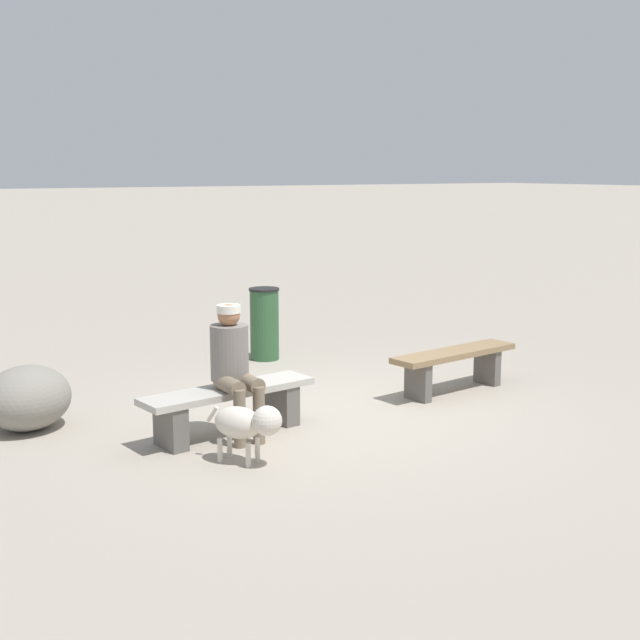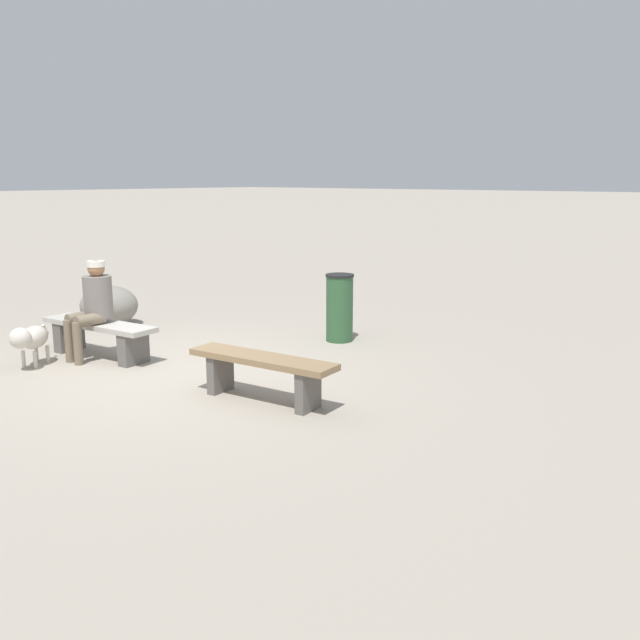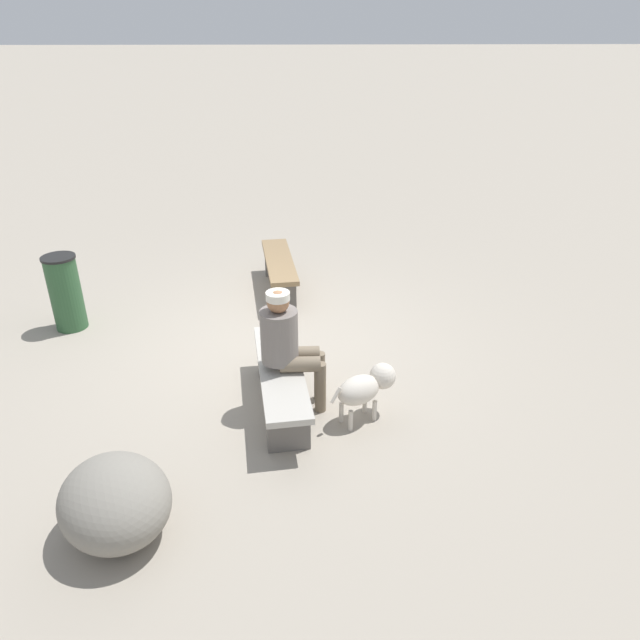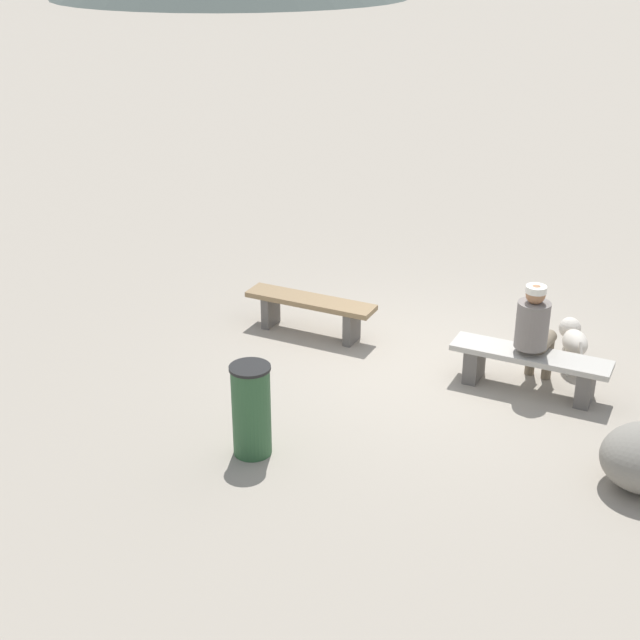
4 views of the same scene
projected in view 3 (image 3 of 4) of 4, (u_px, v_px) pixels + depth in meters
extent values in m
cube|color=#9E9384|center=(274.00, 347.00, 6.93)|extent=(210.00, 210.00, 0.06)
cube|color=#605B56|center=(276.00, 262.00, 8.72)|extent=(0.14, 0.34, 0.41)
cube|color=#605B56|center=(284.00, 293.00, 7.72)|extent=(0.14, 0.34, 0.41)
cube|color=#8C704C|center=(279.00, 261.00, 8.11)|extent=(1.70, 0.56, 0.06)
cube|color=#605B56|center=(276.00, 358.00, 6.25)|extent=(0.20, 0.40, 0.39)
cube|color=#605B56|center=(288.00, 428.00, 5.17)|extent=(0.20, 0.40, 0.39)
cube|color=#B2ADA3|center=(281.00, 370.00, 5.61)|extent=(1.76, 0.61, 0.06)
cylinder|color=slate|center=(279.00, 336.00, 5.46)|extent=(0.36, 0.36, 0.52)
sphere|color=#A3704C|center=(278.00, 302.00, 5.30)|extent=(0.21, 0.21, 0.21)
cylinder|color=silver|center=(278.00, 296.00, 5.27)|extent=(0.22, 0.22, 0.07)
cylinder|color=#756651|center=(300.00, 364.00, 5.50)|extent=(0.15, 0.38, 0.15)
cylinder|color=#756651|center=(320.00, 387.00, 5.62)|extent=(0.11, 0.11, 0.53)
cylinder|color=#756651|center=(300.00, 354.00, 5.67)|extent=(0.15, 0.38, 0.15)
cylinder|color=#756651|center=(320.00, 376.00, 5.80)|extent=(0.11, 0.11, 0.53)
ellipsoid|color=beige|center=(359.00, 390.00, 5.43)|extent=(0.46, 0.52, 0.27)
sphere|color=beige|center=(383.00, 376.00, 5.55)|extent=(0.25, 0.25, 0.25)
cylinder|color=beige|center=(365.00, 403.00, 5.67)|extent=(0.04, 0.04, 0.21)
cylinder|color=beige|center=(374.00, 410.00, 5.56)|extent=(0.04, 0.04, 0.21)
cylinder|color=beige|center=(341.00, 412.00, 5.53)|extent=(0.04, 0.04, 0.21)
cylinder|color=beige|center=(351.00, 420.00, 5.42)|extent=(0.04, 0.04, 0.21)
cylinder|color=beige|center=(336.00, 395.00, 5.29)|extent=(0.09, 0.12, 0.15)
cylinder|color=#2D5633|center=(66.00, 294.00, 7.10)|extent=(0.38, 0.38, 0.92)
cylinder|color=black|center=(58.00, 258.00, 6.89)|extent=(0.40, 0.40, 0.03)
ellipsoid|color=gray|center=(115.00, 502.00, 4.22)|extent=(1.18, 1.16, 0.62)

